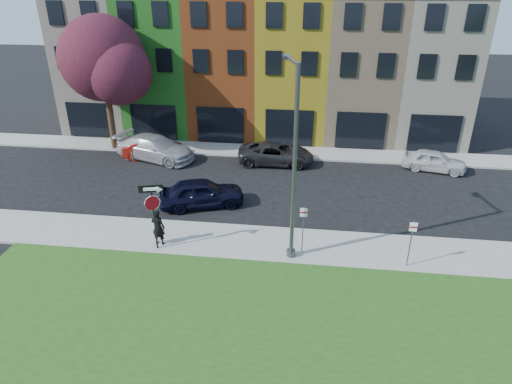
# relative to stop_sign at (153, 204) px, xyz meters

# --- Properties ---
(ground) EXTENTS (120.00, 120.00, 0.00)m
(ground) POSITION_rel_stop_sign_xyz_m (5.18, -1.88, -2.40)
(ground) COLOR black
(ground) RESTS_ON ground
(sidewalk_near) EXTENTS (40.00, 3.00, 0.12)m
(sidewalk_near) POSITION_rel_stop_sign_xyz_m (7.18, 1.12, -2.34)
(sidewalk_near) COLOR gray
(sidewalk_near) RESTS_ON ground
(sidewalk_far) EXTENTS (40.00, 2.40, 0.12)m
(sidewalk_far) POSITION_rel_stop_sign_xyz_m (2.18, 13.12, -2.34)
(sidewalk_far) COLOR gray
(sidewalk_far) RESTS_ON ground
(rowhouse_block) EXTENTS (30.00, 10.12, 10.00)m
(rowhouse_block) POSITION_rel_stop_sign_xyz_m (2.68, 19.30, 2.58)
(rowhouse_block) COLOR #BDB09C
(rowhouse_block) RESTS_ON ground
(stop_sign) EXTENTS (1.02, 0.31, 3.22)m
(stop_sign) POSITION_rel_stop_sign_xyz_m (0.00, 0.00, 0.00)
(stop_sign) COLOR black
(stop_sign) RESTS_ON sidewalk_near
(man) EXTENTS (0.76, 0.60, 1.76)m
(man) POSITION_rel_stop_sign_xyz_m (-0.01, 0.40, -1.40)
(man) COLOR black
(man) RESTS_ON sidewalk_near
(sedan_near) EXTENTS (4.61, 5.69, 1.56)m
(sedan_near) POSITION_rel_stop_sign_xyz_m (1.02, 4.59, -1.63)
(sedan_near) COLOR black
(sedan_near) RESTS_ON ground
(parked_car_red) EXTENTS (2.86, 4.54, 1.33)m
(parked_car_red) POSITION_rel_stop_sign_xyz_m (-3.90, 11.11, -1.74)
(parked_car_red) COLOR maroon
(parked_car_red) RESTS_ON ground
(parked_car_silver) EXTENTS (5.30, 6.78, 1.61)m
(parked_car_silver) POSITION_rel_stop_sign_xyz_m (-3.68, 10.87, -1.60)
(parked_car_silver) COLOR #A6A5AA
(parked_car_silver) RESTS_ON ground
(parked_car_dark) EXTENTS (2.53, 5.08, 1.38)m
(parked_car_dark) POSITION_rel_stop_sign_xyz_m (4.53, 11.11, -1.71)
(parked_car_dark) COLOR black
(parked_car_dark) RESTS_ON ground
(parked_car_white) EXTENTS (3.27, 4.59, 1.33)m
(parked_car_white) POSITION_rel_stop_sign_xyz_m (14.69, 11.25, -1.74)
(parked_car_white) COLOR silver
(parked_car_white) RESTS_ON ground
(street_lamp) EXTENTS (0.99, 2.51, 8.51)m
(street_lamp) POSITION_rel_stop_sign_xyz_m (6.10, 0.36, 2.00)
(street_lamp) COLOR #494B4E
(street_lamp) RESTS_ON sidewalk_near
(parking_sign_a) EXTENTS (0.32, 0.09, 2.38)m
(parking_sign_a) POSITION_rel_stop_sign_xyz_m (6.63, 0.55, -0.81)
(parking_sign_a) COLOR #494B4E
(parking_sign_a) RESTS_ON sidewalk_near
(parking_sign_b) EXTENTS (0.32, 0.08, 2.26)m
(parking_sign_b) POSITION_rel_stop_sign_xyz_m (11.20, 0.05, -0.88)
(parking_sign_b) COLOR #494B4E
(parking_sign_b) RESTS_ON sidewalk_near
(tree_purple) EXTENTS (6.77, 5.92, 9.09)m
(tree_purple) POSITION_rel_stop_sign_xyz_m (-7.09, 12.37, 3.83)
(tree_purple) COLOR black
(tree_purple) RESTS_ON sidewalk_far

